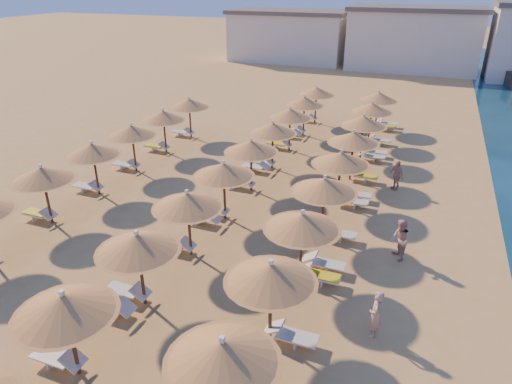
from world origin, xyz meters
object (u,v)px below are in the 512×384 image
at_px(parasol_row_east, 324,186).
at_px(parasol_row_west, 224,171).
at_px(beachgoer_a, 376,314).
at_px(beachgoer_b, 400,240).
at_px(beachgoer_c, 396,175).

height_order(parasol_row_east, parasol_row_west, same).
relative_size(parasol_row_west, beachgoer_a, 22.19).
xyz_separation_m(parasol_row_east, beachgoer_a, (3.06, -5.41, -1.62)).
distance_m(parasol_row_west, beachgoer_a, 9.59).
height_order(beachgoer_b, beachgoer_c, beachgoer_b).
bearing_deg(beachgoer_b, parasol_row_west, -120.22).
distance_m(beachgoer_b, beachgoer_a, 4.80).
distance_m(parasol_row_east, beachgoer_c, 6.99).
bearing_deg(parasol_row_east, beachgoer_a, -60.54).
relative_size(beachgoer_b, beachgoer_a, 1.07).
xyz_separation_m(beachgoer_b, beachgoer_a, (-0.29, -4.79, -0.06)).
relative_size(parasol_row_east, beachgoer_b, 20.74).
xyz_separation_m(parasol_row_west, beachgoer_a, (7.74, -5.41, -1.62)).
xyz_separation_m(parasol_row_east, beachgoer_c, (2.52, 6.32, -1.62)).
relative_size(parasol_row_west, beachgoer_c, 22.20).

